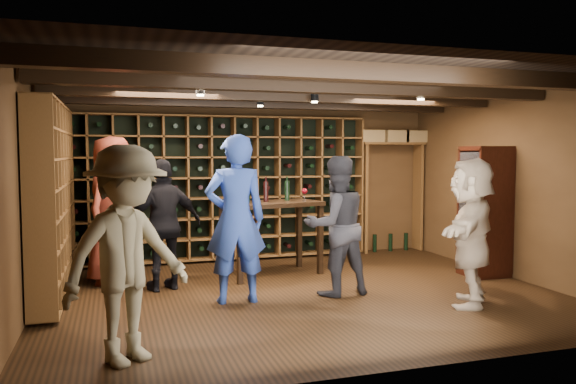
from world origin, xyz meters
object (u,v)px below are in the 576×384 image
object	(u,v)px
display_cabinet	(485,214)
man_blue_shirt	(236,219)
guest_red_floral	(113,210)
guest_beige	(471,232)
tasting_table	(271,212)
guest_woman_black	(165,225)
man_grey_suit	(336,226)
guest_khaki	(127,255)

from	to	relation	value
display_cabinet	man_blue_shirt	bearing A→B (deg)	-174.45
guest_red_floral	man_blue_shirt	bearing A→B (deg)	-102.13
display_cabinet	guest_beige	world-z (taller)	display_cabinet
man_blue_shirt	guest_red_floral	world-z (taller)	guest_red_floral
man_blue_shirt	tasting_table	distance (m)	1.46
guest_woman_black	tasting_table	size ratio (longest dim) A/B	1.10
display_cabinet	man_grey_suit	world-z (taller)	display_cabinet
tasting_table	guest_red_floral	bearing A→B (deg)	162.96
man_blue_shirt	tasting_table	bearing A→B (deg)	-119.91
guest_beige	guest_red_floral	bearing A→B (deg)	-82.01
guest_khaki	man_blue_shirt	bearing A→B (deg)	19.03
man_grey_suit	tasting_table	size ratio (longest dim) A/B	1.13
guest_woman_black	tasting_table	world-z (taller)	guest_woman_black
man_blue_shirt	guest_red_floral	distance (m)	1.91
guest_woman_black	tasting_table	xyz separation A→B (m)	(1.48, 0.42, 0.08)
display_cabinet	guest_beige	bearing A→B (deg)	-131.55
guest_khaki	man_grey_suit	bearing A→B (deg)	-0.58
display_cabinet	guest_woman_black	world-z (taller)	display_cabinet
guest_woman_black	guest_khaki	size ratio (longest dim) A/B	0.92
guest_woman_black	guest_beige	xyz separation A→B (m)	(3.18, -1.71, 0.01)
man_blue_shirt	guest_khaki	xyz separation A→B (m)	(-1.21, -1.54, -0.07)
man_blue_shirt	man_grey_suit	bearing A→B (deg)	-179.00
man_blue_shirt	guest_woman_black	xyz separation A→B (m)	(-0.71, 0.82, -0.14)
display_cabinet	tasting_table	xyz separation A→B (m)	(-2.79, 0.90, 0.03)
guest_khaki	tasting_table	xyz separation A→B (m)	(1.98, 2.78, 0.01)
man_blue_shirt	guest_beige	xyz separation A→B (m)	(2.47, -0.88, -0.13)
guest_red_floral	tasting_table	world-z (taller)	guest_red_floral
guest_woman_black	man_blue_shirt	bearing A→B (deg)	114.32
guest_red_floral	guest_woman_black	xyz separation A→B (m)	(0.60, -0.57, -0.14)
man_blue_shirt	man_grey_suit	size ratio (longest dim) A/B	1.15
guest_khaki	guest_beige	distance (m)	3.74
guest_beige	display_cabinet	bearing A→B (deg)	177.43
man_grey_suit	guest_beige	world-z (taller)	man_grey_suit
guest_red_floral	guest_khaki	bearing A→B (deg)	-143.55
man_blue_shirt	guest_red_floral	xyz separation A→B (m)	(-1.31, 1.39, 0.00)
man_blue_shirt	guest_beige	size ratio (longest dim) A/B	1.16
display_cabinet	guest_red_floral	world-z (taller)	guest_red_floral
man_blue_shirt	man_grey_suit	xyz separation A→B (m)	(1.21, -0.02, -0.12)
man_grey_suit	guest_woman_black	distance (m)	2.10
display_cabinet	guest_woman_black	bearing A→B (deg)	173.60
guest_red_floral	guest_khaki	size ratio (longest dim) A/B	1.09
display_cabinet	guest_khaki	xyz separation A→B (m)	(-4.77, -1.88, 0.02)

